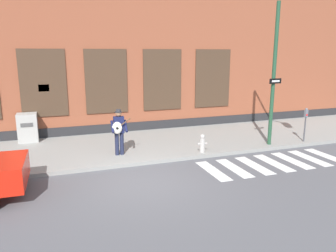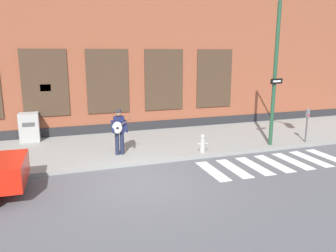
{
  "view_description": "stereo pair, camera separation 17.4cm",
  "coord_description": "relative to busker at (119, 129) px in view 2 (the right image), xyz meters",
  "views": [
    {
      "loc": [
        -2.38,
        -8.98,
        3.8
      ],
      "look_at": [
        1.44,
        1.76,
        1.26
      ],
      "focal_mm": 35.0,
      "sensor_mm": 36.0,
      "label": 1
    },
    {
      "loc": [
        -2.21,
        -9.03,
        3.8
      ],
      "look_at": [
        1.44,
        1.76,
        1.26
      ],
      "focal_mm": 35.0,
      "sensor_mm": 36.0,
      "label": 2
    }
  ],
  "objects": [
    {
      "name": "ground_plane",
      "position": [
        0.19,
        -2.52,
        -1.09
      ],
      "size": [
        160.0,
        160.0,
        0.0
      ],
      "primitive_type": "plane",
      "color": "#56565B"
    },
    {
      "name": "sidewalk",
      "position": [
        0.19,
        1.27,
        -1.03
      ],
      "size": [
        28.0,
        4.66,
        0.13
      ],
      "color": "gray",
      "rests_on": "ground"
    },
    {
      "name": "building_backdrop",
      "position": [
        0.19,
        5.59,
        2.8
      ],
      "size": [
        28.0,
        4.06,
        7.8
      ],
      "color": "brown",
      "rests_on": "ground"
    },
    {
      "name": "crosswalk",
      "position": [
        5.03,
        -2.36,
        -1.09
      ],
      "size": [
        5.2,
        1.9,
        0.01
      ],
      "color": "silver",
      "rests_on": "ground"
    },
    {
      "name": "busker",
      "position": [
        0.0,
        0.0,
        0.0
      ],
      "size": [
        0.71,
        0.56,
        1.7
      ],
      "color": "#1E233D",
      "rests_on": "sidewalk"
    },
    {
      "name": "traffic_light",
      "position": [
        6.26,
        -1.77,
        3.0
      ],
      "size": [
        0.85,
        3.25,
        5.78
      ],
      "color": "#234C33",
      "rests_on": "sidewalk"
    },
    {
      "name": "parking_meter",
      "position": [
        7.76,
        -0.76,
        -0.02
      ],
      "size": [
        0.13,
        0.11,
        1.44
      ],
      "color": "#47474C",
      "rests_on": "sidewalk"
    },
    {
      "name": "utility_box",
      "position": [
        -3.26,
        3.15,
        -0.36
      ],
      "size": [
        0.79,
        0.69,
        1.21
      ],
      "color": "#ADADA8",
      "rests_on": "sidewalk"
    },
    {
      "name": "fire_hydrant",
      "position": [
        3.02,
        -0.71,
        -0.62
      ],
      "size": [
        0.38,
        0.2,
        0.7
      ],
      "color": "#B2ADA8",
      "rests_on": "sidewalk"
    }
  ]
}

